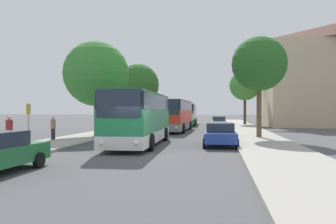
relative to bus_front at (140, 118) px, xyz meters
name	(u,v)px	position (x,y,z in m)	size (l,w,h in m)	color
ground_plane	(142,155)	(1.25, -4.65, -1.83)	(300.00, 300.00, 0.00)	#4C4C4F
sidewalk_left	(19,151)	(-5.75, -4.65, -1.75)	(4.00, 120.00, 0.15)	#A39E93
sidewalk_right	(283,156)	(8.25, -4.65, -1.75)	(4.00, 120.00, 0.15)	#A39E93
bus_front	(140,118)	(0.00, 0.00, 0.00)	(3.11, 10.82, 3.42)	silver
bus_middle	(175,115)	(0.44, 14.52, -0.02)	(2.97, 11.24, 3.38)	gray
bus_rear	(187,114)	(0.25, 29.78, -0.07)	(3.15, 11.83, 3.28)	#238942
parked_car_right_near	(220,134)	(5.26, -0.02, -1.05)	(2.22, 4.03, 1.50)	#233D9E
parked_car_right_far	(219,122)	(5.17, 21.01, -1.04)	(2.11, 4.33, 1.52)	silver
bus_stop_sign	(28,120)	(-6.13, -3.09, -0.08)	(0.08, 0.45, 2.57)	gray
pedestrian_waiting_near	(9,133)	(-5.94, -5.18, -0.72)	(0.36, 0.36, 1.88)	#23232D
pedestrian_waiting_far	(53,128)	(-6.95, 1.40, -0.83)	(0.36, 0.36, 1.69)	#23232D
tree_left_near	(138,85)	(-5.16, 20.17, 3.81)	(5.37, 5.37, 8.18)	#47331E
tree_left_far	(96,74)	(-5.22, 5.60, 3.61)	(5.58, 5.58, 8.09)	brown
tree_right_near	(259,64)	(8.38, 5.91, 4.20)	(4.38, 4.38, 8.09)	brown
tree_right_mid	(245,85)	(9.12, 30.23, 4.33)	(4.71, 4.71, 8.38)	#47331E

